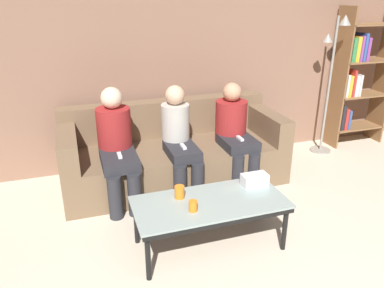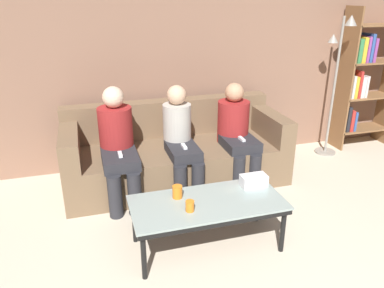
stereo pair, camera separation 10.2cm
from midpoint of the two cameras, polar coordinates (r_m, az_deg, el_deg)
The scene contains 11 objects.
wall_back at distance 4.34m, azimuth -5.77°, elevation 13.41°, with size 12.00×0.06×2.60m.
couch at distance 4.11m, azimuth -3.58°, elevation -1.47°, with size 2.34×0.92×0.83m.
coffee_table at distance 3.00m, azimuth 1.75°, elevation -9.39°, with size 1.21×0.56×0.42m.
cup_near_left at distance 2.84m, azimuth -0.89°, elevation -9.43°, with size 0.07×0.07×0.09m.
cup_near_right at distance 3.00m, azimuth -2.90°, elevation -7.33°, with size 0.08×0.08×0.10m.
tissue_box at distance 3.23m, azimuth 8.62°, elevation -5.38°, with size 0.22×0.12×0.13m.
bookshelf at distance 5.40m, azimuth 23.21°, elevation 9.26°, with size 0.76×0.32×1.80m.
standing_lamp at distance 4.94m, azimuth 19.96°, elevation 10.34°, with size 0.31×0.26×1.71m.
seated_person_left_end at distance 3.70m, azimuth -12.21°, elevation 0.18°, with size 0.34×0.72×1.12m.
seated_person_mid_left at distance 3.80m, azimuth -2.76°, elevation 0.90°, with size 0.31×0.67×1.09m.
seated_person_mid_right at distance 4.03m, azimuth 5.76°, elevation 2.10°, with size 0.34×0.64×1.07m.
Camera 1 is at (-0.99, -0.55, 1.94)m, focal length 35.00 mm.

